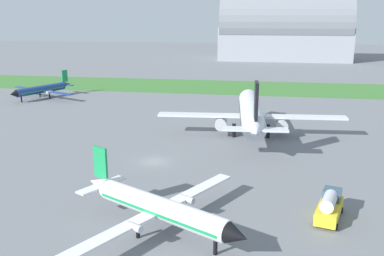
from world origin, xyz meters
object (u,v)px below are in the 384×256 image
at_px(airplane_taxiing_turboprop, 42,89).
at_px(fuel_truck_near_gate, 329,206).
at_px(airplane_foreground_turboprop, 158,207).
at_px(airplane_midfield_jet, 251,113).

height_order(airplane_taxiing_turboprop, fuel_truck_near_gate, airplane_taxiing_turboprop).
bearing_deg(airplane_foreground_turboprop, airplane_midfield_jet, 106.53).
distance_m(airplane_midfield_jet, fuel_truck_near_gate, 35.73).
xyz_separation_m(airplane_midfield_jet, fuel_truck_near_gate, (10.21, -34.10, -3.03)).
xyz_separation_m(airplane_foreground_turboprop, fuel_truck_near_gate, (18.83, 6.22, -1.30)).
bearing_deg(airplane_taxiing_turboprop, airplane_foreground_turboprop, 60.23).
relative_size(airplane_foreground_turboprop, fuel_truck_near_gate, 3.46).
distance_m(airplane_foreground_turboprop, airplane_taxiing_turboprop, 86.55).
relative_size(airplane_foreground_turboprop, airplane_midfield_jet, 0.66).
bearing_deg(airplane_midfield_jet, airplane_foreground_turboprop, 163.58).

